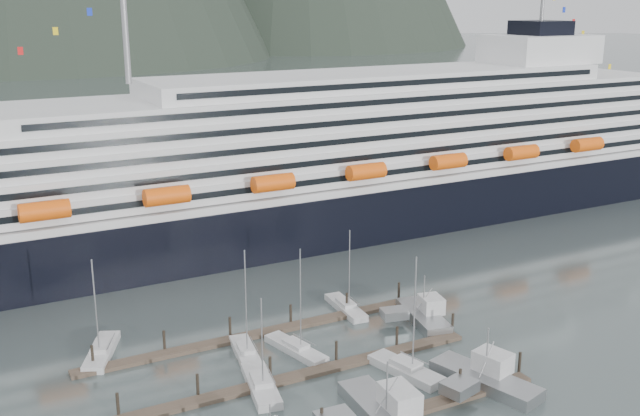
{
  "coord_description": "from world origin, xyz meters",
  "views": [
    {
      "loc": [
        -40.47,
        -69.61,
        43.78
      ],
      "look_at": [
        8.22,
        22.0,
        14.75
      ],
      "focal_mm": 42.0,
      "sensor_mm": 36.0,
      "label": 1
    }
  ],
  "objects_px": {
    "trawler_e": "(422,315)",
    "trawler_d": "(485,378)",
    "cruise_ship": "(339,167)",
    "sailboat_g": "(346,308)",
    "sailboat_e": "(102,352)",
    "sailboat_h": "(406,370)",
    "trawler_c": "(385,415)",
    "sailboat_c": "(261,386)",
    "sailboat_d": "(296,349)",
    "sailboat_b": "(246,353)"
  },
  "relations": [
    {
      "from": "sailboat_b",
      "to": "trawler_e",
      "type": "xyz_separation_m",
      "value": [
        26.1,
        -1.66,
        0.51
      ]
    },
    {
      "from": "sailboat_g",
      "to": "trawler_c",
      "type": "height_order",
      "value": "sailboat_g"
    },
    {
      "from": "sailboat_d",
      "to": "sailboat_e",
      "type": "relative_size",
      "value": 1.07
    },
    {
      "from": "sailboat_e",
      "to": "trawler_d",
      "type": "distance_m",
      "value": 47.75
    },
    {
      "from": "sailboat_d",
      "to": "trawler_d",
      "type": "height_order",
      "value": "sailboat_d"
    },
    {
      "from": "sailboat_d",
      "to": "sailboat_g",
      "type": "height_order",
      "value": "sailboat_d"
    },
    {
      "from": "trawler_d",
      "to": "trawler_e",
      "type": "relative_size",
      "value": 1.17
    },
    {
      "from": "sailboat_c",
      "to": "sailboat_h",
      "type": "bearing_deg",
      "value": -93.99
    },
    {
      "from": "sailboat_h",
      "to": "trawler_e",
      "type": "relative_size",
      "value": 1.31
    },
    {
      "from": "sailboat_e",
      "to": "trawler_e",
      "type": "bearing_deg",
      "value": -79.54
    },
    {
      "from": "sailboat_g",
      "to": "trawler_e",
      "type": "height_order",
      "value": "sailboat_g"
    },
    {
      "from": "cruise_ship",
      "to": "sailboat_g",
      "type": "bearing_deg",
      "value": -118.0
    },
    {
      "from": "cruise_ship",
      "to": "sailboat_h",
      "type": "xyz_separation_m",
      "value": [
        -22.92,
        -57.2,
        -11.58
      ]
    },
    {
      "from": "sailboat_e",
      "to": "trawler_d",
      "type": "xyz_separation_m",
      "value": [
        37.9,
        -29.03,
        0.57
      ]
    },
    {
      "from": "sailboat_c",
      "to": "sailboat_g",
      "type": "xyz_separation_m",
      "value": [
        20.16,
        15.31,
        -0.02
      ]
    },
    {
      "from": "sailboat_d",
      "to": "sailboat_g",
      "type": "relative_size",
      "value": 1.13
    },
    {
      "from": "sailboat_c",
      "to": "sailboat_d",
      "type": "distance_m",
      "value": 10.24
    },
    {
      "from": "sailboat_h",
      "to": "trawler_c",
      "type": "relative_size",
      "value": 0.99
    },
    {
      "from": "sailboat_e",
      "to": "trawler_c",
      "type": "xyz_separation_m",
      "value": [
        23.2,
        -30.34,
        0.56
      ]
    },
    {
      "from": "trawler_e",
      "to": "trawler_d",
      "type": "bearing_deg",
      "value": 178.79
    },
    {
      "from": "sailboat_c",
      "to": "trawler_e",
      "type": "bearing_deg",
      "value": -64.25
    },
    {
      "from": "trawler_e",
      "to": "sailboat_h",
      "type": "bearing_deg",
      "value": 149.41
    },
    {
      "from": "sailboat_b",
      "to": "sailboat_d",
      "type": "xyz_separation_m",
      "value": [
        6.11,
        -1.97,
        -0.01
      ]
    },
    {
      "from": "sailboat_g",
      "to": "sailboat_e",
      "type": "bearing_deg",
      "value": 90.78
    },
    {
      "from": "trawler_c",
      "to": "trawler_e",
      "type": "xyz_separation_m",
      "value": [
        19.03,
        19.82,
        -0.05
      ]
    },
    {
      "from": "sailboat_c",
      "to": "cruise_ship",
      "type": "bearing_deg",
      "value": -25.65
    },
    {
      "from": "sailboat_g",
      "to": "trawler_c",
      "type": "relative_size",
      "value": 0.81
    },
    {
      "from": "cruise_ship",
      "to": "sailboat_b",
      "type": "bearing_deg",
      "value": -131.13
    },
    {
      "from": "trawler_c",
      "to": "trawler_e",
      "type": "relative_size",
      "value": 1.32
    },
    {
      "from": "trawler_e",
      "to": "sailboat_d",
      "type": "bearing_deg",
      "value": 102.84
    },
    {
      "from": "sailboat_h",
      "to": "sailboat_c",
      "type": "bearing_deg",
      "value": 60.7
    },
    {
      "from": "cruise_ship",
      "to": "trawler_c",
      "type": "bearing_deg",
      "value": -115.53
    },
    {
      "from": "sailboat_d",
      "to": "sailboat_g",
      "type": "bearing_deg",
      "value": -67.76
    },
    {
      "from": "trawler_d",
      "to": "sailboat_h",
      "type": "bearing_deg",
      "value": 27.71
    },
    {
      "from": "sailboat_h",
      "to": "sailboat_e",
      "type": "bearing_deg",
      "value": 41.04
    },
    {
      "from": "sailboat_e",
      "to": "trawler_c",
      "type": "height_order",
      "value": "sailboat_e"
    },
    {
      "from": "sailboat_c",
      "to": "sailboat_e",
      "type": "relative_size",
      "value": 0.89
    },
    {
      "from": "sailboat_b",
      "to": "sailboat_h",
      "type": "xyz_separation_m",
      "value": [
        15.33,
        -13.39,
        0.03
      ]
    },
    {
      "from": "cruise_ship",
      "to": "sailboat_e",
      "type": "distance_m",
      "value": 65.68
    },
    {
      "from": "sailboat_g",
      "to": "sailboat_h",
      "type": "relative_size",
      "value": 0.82
    },
    {
      "from": "trawler_c",
      "to": "trawler_e",
      "type": "height_order",
      "value": "trawler_c"
    },
    {
      "from": "trawler_d",
      "to": "sailboat_g",
      "type": "bearing_deg",
      "value": -8.86
    },
    {
      "from": "sailboat_b",
      "to": "trawler_d",
      "type": "xyz_separation_m",
      "value": [
        21.77,
        -20.17,
        0.57
      ]
    },
    {
      "from": "sailboat_d",
      "to": "sailboat_h",
      "type": "height_order",
      "value": "sailboat_h"
    },
    {
      "from": "cruise_ship",
      "to": "sailboat_g",
      "type": "height_order",
      "value": "cruise_ship"
    },
    {
      "from": "sailboat_h",
      "to": "trawler_e",
      "type": "xyz_separation_m",
      "value": [
        10.77,
        11.73,
        0.48
      ]
    },
    {
      "from": "sailboat_e",
      "to": "trawler_e",
      "type": "height_order",
      "value": "sailboat_e"
    },
    {
      "from": "sailboat_c",
      "to": "trawler_c",
      "type": "height_order",
      "value": "sailboat_c"
    },
    {
      "from": "trawler_d",
      "to": "sailboat_e",
      "type": "bearing_deg",
      "value": 36.74
    },
    {
      "from": "trawler_c",
      "to": "sailboat_d",
      "type": "bearing_deg",
      "value": 6.4
    }
  ]
}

